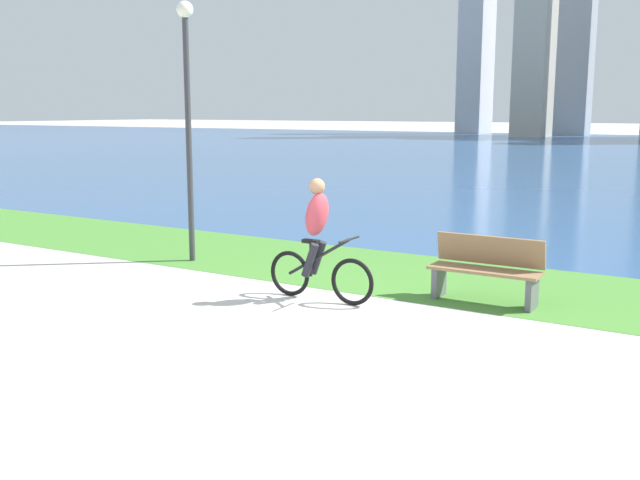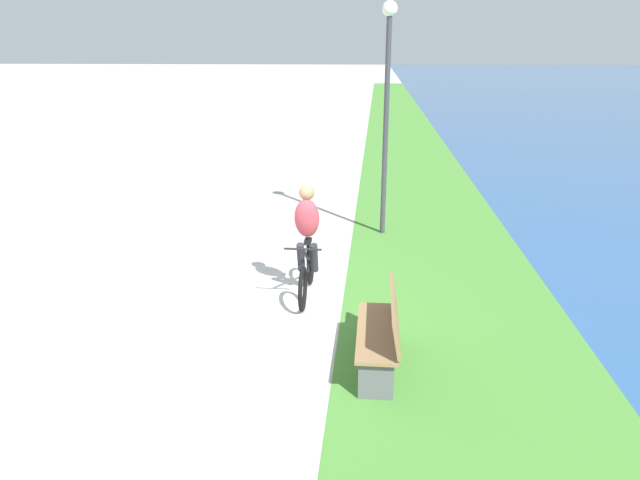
# 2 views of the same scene
# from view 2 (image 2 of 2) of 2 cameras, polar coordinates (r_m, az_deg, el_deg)

# --- Properties ---
(ground_plane) EXTENTS (300.00, 300.00, 0.00)m
(ground_plane) POSITION_cam_2_polar(r_m,az_deg,el_deg) (8.66, -10.31, -6.12)
(ground_plane) COLOR #B2AFA8
(grass_strip_bayside) EXTENTS (120.00, 3.12, 0.01)m
(grass_strip_bayside) POSITION_cam_2_polar(r_m,az_deg,el_deg) (8.43, 12.86, -6.95)
(grass_strip_bayside) COLOR #478433
(grass_strip_bayside) RESTS_ON ground
(cyclist_lead) EXTENTS (1.64, 0.52, 1.68)m
(cyclist_lead) POSITION_cam_2_polar(r_m,az_deg,el_deg) (8.52, -1.28, -0.18)
(cyclist_lead) COLOR black
(cyclist_lead) RESTS_ON ground
(bench_near_path) EXTENTS (1.50, 0.47, 0.90)m
(bench_near_path) POSITION_cam_2_polar(r_m,az_deg,el_deg) (6.76, 6.06, -8.86)
(bench_near_path) COLOR olive
(bench_near_path) RESTS_ON ground
(lamppost_tall) EXTENTS (0.28, 0.28, 4.35)m
(lamppost_tall) POSITION_cam_2_polar(r_m,az_deg,el_deg) (11.33, 6.55, 14.38)
(lamppost_tall) COLOR #38383D
(lamppost_tall) RESTS_ON ground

